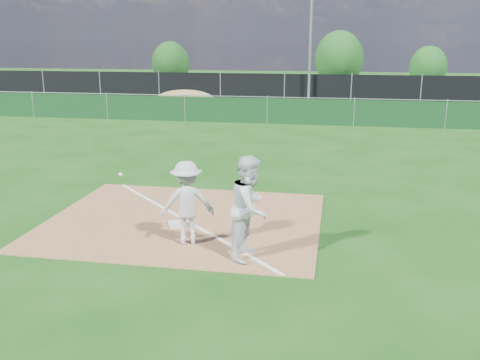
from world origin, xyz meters
name	(u,v)px	position (x,y,z in m)	size (l,w,h in m)	color
ground	(250,144)	(0.00, 10.00, 0.00)	(90.00, 90.00, 0.00)	#12420E
infield_dirt	(184,220)	(0.00, 1.00, 0.01)	(6.00, 5.00, 0.02)	#92613A
foul_line	(184,220)	(0.00, 1.00, 0.03)	(0.08, 7.00, 0.01)	white
green_fence	(267,111)	(0.00, 15.00, 0.60)	(44.00, 0.05, 1.20)	black
dirt_mound	(185,101)	(-5.00, 18.50, 0.58)	(3.38, 2.60, 1.17)	olive
black_fence	(284,89)	(0.00, 23.00, 0.90)	(46.00, 0.04, 1.80)	black
parking_lot	(291,95)	(0.00, 28.00, 0.01)	(46.00, 9.00, 0.01)	black
light_pole	(311,36)	(1.50, 22.70, 4.00)	(0.16, 0.16, 8.00)	slate
first_base	(177,224)	(-0.04, 0.60, 0.06)	(0.36, 0.36, 0.07)	silver
play_at_first	(187,203)	(0.45, -0.29, 0.85)	(2.01, 0.94, 1.65)	silver
runner	(250,207)	(1.77, -0.74, 0.97)	(0.94, 0.73, 1.93)	silver
car_left	(202,83)	(-6.39, 27.65, 0.75)	(1.74, 4.33, 1.48)	#999BA0
car_mid	(277,86)	(-0.93, 27.41, 0.69)	(1.45, 4.15, 1.37)	#101A32
car_right	(365,88)	(4.96, 26.78, 0.71)	(1.95, 4.80, 1.39)	black
tree_left	(170,63)	(-10.38, 33.03, 1.87)	(3.06, 3.06, 3.62)	#382316
tree_mid	(339,59)	(3.18, 33.65, 2.30)	(3.77, 3.77, 4.47)	#382316
tree_right	(428,67)	(9.95, 33.88, 1.71)	(2.80, 2.80, 3.32)	#382316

